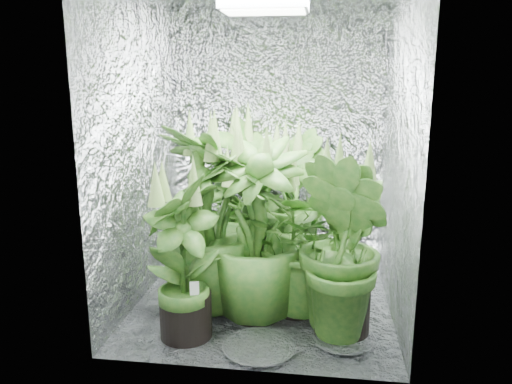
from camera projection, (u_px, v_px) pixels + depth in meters
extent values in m
plane|color=silver|center=(263.00, 300.00, 3.26)|extent=(1.60, 1.60, 0.00)
cube|color=silver|center=(277.00, 134.00, 3.80)|extent=(1.60, 0.02, 2.00)
cube|color=silver|center=(243.00, 173.00, 2.26)|extent=(1.60, 0.02, 2.00)
cube|color=silver|center=(138.00, 146.00, 3.13)|extent=(0.02, 1.60, 2.00)
cube|color=silver|center=(399.00, 151.00, 2.92)|extent=(0.02, 1.60, 2.00)
cube|color=gray|center=(265.00, 4.00, 2.84)|extent=(0.50, 0.30, 0.08)
cube|color=white|center=(265.00, 12.00, 2.85)|extent=(0.46, 0.26, 0.01)
cylinder|color=black|center=(234.00, 255.00, 3.72)|extent=(0.28, 0.28, 0.25)
cylinder|color=#4C311D|center=(234.00, 241.00, 3.69)|extent=(0.26, 0.26, 0.03)
imported|color=#174815|center=(233.00, 213.00, 3.64)|extent=(0.98, 0.98, 0.85)
cone|color=#618646|center=(233.00, 164.00, 3.56)|extent=(0.09, 0.09, 0.25)
cylinder|color=black|center=(248.00, 248.00, 3.87)|extent=(0.29, 0.29, 0.26)
cylinder|color=#4C311D|center=(248.00, 234.00, 3.84)|extent=(0.27, 0.27, 0.03)
imported|color=#174815|center=(248.00, 189.00, 3.76)|extent=(0.84, 0.84, 1.13)
cone|color=#618646|center=(248.00, 123.00, 3.65)|extent=(0.09, 0.09, 0.26)
cylinder|color=black|center=(290.00, 250.00, 3.83)|extent=(0.28, 0.28, 0.25)
cylinder|color=#4C311D|center=(290.00, 236.00, 3.80)|extent=(0.26, 0.26, 0.03)
imported|color=#174815|center=(291.00, 197.00, 3.73)|extent=(0.75, 0.75, 1.03)
cone|color=#618646|center=(292.00, 137.00, 3.63)|extent=(0.09, 0.09, 0.25)
cylinder|color=black|center=(209.00, 287.00, 3.14)|extent=(0.29, 0.29, 0.26)
cylinder|color=#4C311D|center=(208.00, 270.00, 3.11)|extent=(0.27, 0.27, 0.03)
imported|color=#174815|center=(207.00, 217.00, 3.03)|extent=(0.88, 0.88, 1.12)
cone|color=#618646|center=(205.00, 135.00, 2.92)|extent=(0.09, 0.09, 0.26)
cylinder|color=black|center=(296.00, 294.00, 3.08)|extent=(0.26, 0.26, 0.23)
cylinder|color=#4C311D|center=(297.00, 279.00, 3.05)|extent=(0.24, 0.24, 0.03)
imported|color=#174815|center=(297.00, 236.00, 2.99)|extent=(0.84, 0.84, 0.93)
cone|color=#618646|center=(299.00, 169.00, 2.90)|extent=(0.08, 0.08, 0.23)
cylinder|color=black|center=(186.00, 314.00, 2.79)|extent=(0.29, 0.29, 0.26)
cylinder|color=#4C311D|center=(185.00, 295.00, 2.76)|extent=(0.27, 0.27, 0.03)
imported|color=#174815|center=(184.00, 253.00, 2.70)|extent=(0.64, 0.64, 0.92)
cone|color=#618646|center=(181.00, 181.00, 2.61)|extent=(0.09, 0.09, 0.26)
cylinder|color=black|center=(342.00, 314.00, 2.78)|extent=(0.31, 0.31, 0.27)
cylinder|color=#4C311D|center=(343.00, 293.00, 2.75)|extent=(0.28, 0.28, 0.03)
imported|color=#174815|center=(345.00, 244.00, 2.69)|extent=(0.77, 0.77, 1.03)
cone|color=#618646|center=(348.00, 162.00, 2.58)|extent=(0.10, 0.10, 0.27)
cylinder|color=black|center=(255.00, 294.00, 3.02)|extent=(0.31, 0.31, 0.28)
cylinder|color=#4C311D|center=(255.00, 275.00, 2.99)|extent=(0.29, 0.29, 0.03)
imported|color=#174815|center=(255.00, 228.00, 2.92)|extent=(0.72, 0.72, 1.05)
cone|color=#618646|center=(255.00, 150.00, 2.82)|extent=(0.10, 0.10, 0.28)
cylinder|color=black|center=(358.00, 265.00, 3.76)|extent=(0.13, 0.13, 0.07)
cylinder|color=black|center=(359.00, 247.00, 3.73)|extent=(0.12, 0.12, 0.09)
cylinder|color=#4C4C51|center=(352.00, 248.00, 3.71)|extent=(0.12, 0.26, 0.27)
torus|color=#4C4C51|center=(352.00, 248.00, 3.71)|extent=(0.12, 0.26, 0.28)
cube|color=white|center=(194.00, 289.00, 2.71)|extent=(0.05, 0.04, 0.08)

